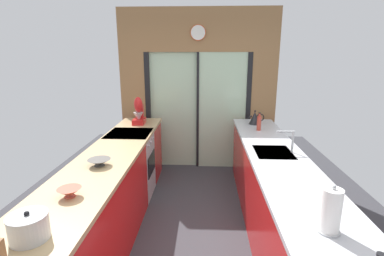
{
  "coord_description": "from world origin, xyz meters",
  "views": [
    {
      "loc": [
        0.13,
        -2.52,
        1.98
      ],
      "look_at": [
        -0.02,
        0.74,
        1.13
      ],
      "focal_mm": 27.04,
      "sensor_mm": 36.0,
      "label": 1
    }
  ],
  "objects_px": {
    "oven_range": "(131,165)",
    "stand_mixer": "(139,113)",
    "paper_towel_roll": "(331,211)",
    "mixing_bowl_far": "(99,162)",
    "stock_pot": "(29,227)",
    "soap_bottle_far": "(259,123)",
    "kettle": "(255,118)",
    "mixing_bowl_near": "(70,192)"
  },
  "relations": [
    {
      "from": "oven_range",
      "to": "stand_mixer",
      "type": "relative_size",
      "value": 2.19
    },
    {
      "from": "oven_range",
      "to": "paper_towel_roll",
      "type": "height_order",
      "value": "paper_towel_roll"
    },
    {
      "from": "oven_range",
      "to": "mixing_bowl_far",
      "type": "height_order",
      "value": "mixing_bowl_far"
    },
    {
      "from": "mixing_bowl_far",
      "to": "stock_pot",
      "type": "height_order",
      "value": "stock_pot"
    },
    {
      "from": "stand_mixer",
      "to": "soap_bottle_far",
      "type": "distance_m",
      "value": 1.81
    },
    {
      "from": "stand_mixer",
      "to": "kettle",
      "type": "distance_m",
      "value": 1.78
    },
    {
      "from": "soap_bottle_far",
      "to": "kettle",
      "type": "bearing_deg",
      "value": 89.65
    },
    {
      "from": "kettle",
      "to": "soap_bottle_far",
      "type": "distance_m",
      "value": 0.37
    },
    {
      "from": "stand_mixer",
      "to": "paper_towel_roll",
      "type": "relative_size",
      "value": 1.35
    },
    {
      "from": "kettle",
      "to": "soap_bottle_far",
      "type": "relative_size",
      "value": 1.02
    },
    {
      "from": "stand_mixer",
      "to": "paper_towel_roll",
      "type": "bearing_deg",
      "value": -56.82
    },
    {
      "from": "oven_range",
      "to": "kettle",
      "type": "relative_size",
      "value": 3.5
    },
    {
      "from": "soap_bottle_far",
      "to": "oven_range",
      "type": "bearing_deg",
      "value": -172.69
    },
    {
      "from": "mixing_bowl_near",
      "to": "kettle",
      "type": "distance_m",
      "value": 3.0
    },
    {
      "from": "mixing_bowl_near",
      "to": "kettle",
      "type": "height_order",
      "value": "kettle"
    },
    {
      "from": "stand_mixer",
      "to": "soap_bottle_far",
      "type": "relative_size",
      "value": 1.64
    },
    {
      "from": "mixing_bowl_near",
      "to": "paper_towel_roll",
      "type": "relative_size",
      "value": 0.58
    },
    {
      "from": "stand_mixer",
      "to": "stock_pot",
      "type": "relative_size",
      "value": 1.85
    },
    {
      "from": "oven_range",
      "to": "soap_bottle_far",
      "type": "height_order",
      "value": "soap_bottle_far"
    },
    {
      "from": "paper_towel_roll",
      "to": "kettle",
      "type": "bearing_deg",
      "value": 89.95
    },
    {
      "from": "stock_pot",
      "to": "kettle",
      "type": "height_order",
      "value": "kettle"
    },
    {
      "from": "mixing_bowl_near",
      "to": "stand_mixer",
      "type": "height_order",
      "value": "stand_mixer"
    },
    {
      "from": "oven_range",
      "to": "kettle",
      "type": "distance_m",
      "value": 1.98
    },
    {
      "from": "paper_towel_roll",
      "to": "mixing_bowl_far",
      "type": "bearing_deg",
      "value": 151.0
    },
    {
      "from": "mixing_bowl_far",
      "to": "paper_towel_roll",
      "type": "xyz_separation_m",
      "value": [
        1.78,
        -0.99,
        0.1
      ]
    },
    {
      "from": "mixing_bowl_far",
      "to": "stock_pot",
      "type": "distance_m",
      "value": 1.14
    },
    {
      "from": "oven_range",
      "to": "soap_bottle_far",
      "type": "bearing_deg",
      "value": 7.31
    },
    {
      "from": "soap_bottle_far",
      "to": "mixing_bowl_near",
      "type": "bearing_deg",
      "value": -130.94
    },
    {
      "from": "mixing_bowl_near",
      "to": "soap_bottle_far",
      "type": "height_order",
      "value": "soap_bottle_far"
    },
    {
      "from": "stand_mixer",
      "to": "kettle",
      "type": "height_order",
      "value": "stand_mixer"
    },
    {
      "from": "oven_range",
      "to": "soap_bottle_far",
      "type": "relative_size",
      "value": 3.59
    },
    {
      "from": "paper_towel_roll",
      "to": "stock_pot",
      "type": "bearing_deg",
      "value": -175.04
    },
    {
      "from": "mixing_bowl_near",
      "to": "paper_towel_roll",
      "type": "xyz_separation_m",
      "value": [
        1.78,
        -0.36,
        0.1
      ]
    },
    {
      "from": "oven_range",
      "to": "mixing_bowl_near",
      "type": "relative_size",
      "value": 5.13
    },
    {
      "from": "mixing_bowl_near",
      "to": "stock_pot",
      "type": "bearing_deg",
      "value": -90.0
    },
    {
      "from": "mixing_bowl_near",
      "to": "paper_towel_roll",
      "type": "distance_m",
      "value": 1.82
    },
    {
      "from": "mixing_bowl_far",
      "to": "stock_pot",
      "type": "relative_size",
      "value": 0.96
    },
    {
      "from": "mixing_bowl_far",
      "to": "kettle",
      "type": "relative_size",
      "value": 0.83
    },
    {
      "from": "oven_range",
      "to": "stock_pot",
      "type": "height_order",
      "value": "stock_pot"
    },
    {
      "from": "mixing_bowl_near",
      "to": "stock_pot",
      "type": "relative_size",
      "value": 0.79
    },
    {
      "from": "oven_range",
      "to": "mixing_bowl_far",
      "type": "distance_m",
      "value": 1.29
    },
    {
      "from": "oven_range",
      "to": "kettle",
      "type": "xyz_separation_m",
      "value": [
        1.8,
        0.6,
        0.56
      ]
    }
  ]
}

